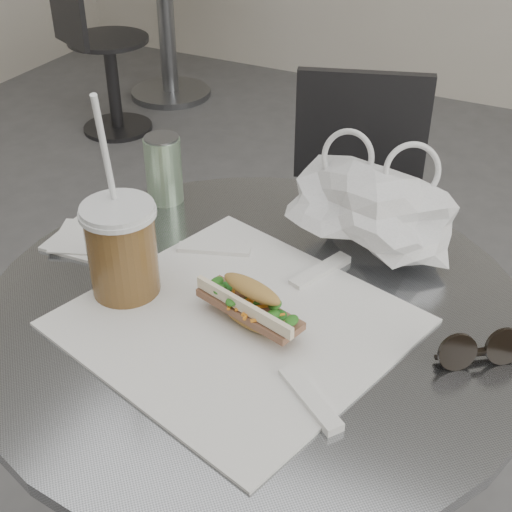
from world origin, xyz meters
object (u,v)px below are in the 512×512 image
at_px(chair_far, 350,259).
at_px(banh_mi, 250,305).
at_px(bg_table, 165,1).
at_px(iced_coffee, 122,249).
at_px(sunglasses, 479,351).
at_px(cafe_table, 255,441).
at_px(drink_can, 164,169).
at_px(bg_chair, 104,68).

relative_size(chair_far, banh_mi, 3.84).
bearing_deg(bg_table, banh_mi, -54.24).
relative_size(iced_coffee, sunglasses, 3.00).
height_order(cafe_table, banh_mi, banh_mi).
distance_m(bg_table, chair_far, 2.11).
relative_size(iced_coffee, drink_can, 2.56).
xyz_separation_m(bg_table, iced_coffee, (1.42, -2.25, 0.35)).
distance_m(bg_table, iced_coffee, 2.69).
bearing_deg(cafe_table, iced_coffee, -162.99).
bearing_deg(sunglasses, bg_table, 94.16).
bearing_deg(drink_can, bg_chair, 131.53).
distance_m(cafe_table, bg_table, 2.72).
bearing_deg(chair_far, bg_table, -62.97).
xyz_separation_m(cafe_table, bg_chair, (-1.61, 1.70, -0.17)).
bearing_deg(sunglasses, banh_mi, 155.63).
relative_size(banh_mi, iced_coffee, 0.67).
xyz_separation_m(bg_table, drink_can, (1.33, -2.01, 0.33)).
bearing_deg(chair_far, bg_chair, -51.43).
bearing_deg(cafe_table, bg_chair, 133.35).
bearing_deg(sunglasses, drink_can, 126.25).
bearing_deg(drink_can, bg_table, 123.53).
bearing_deg(bg_chair, bg_table, 113.70).
height_order(bg_chair, drink_can, drink_can).
distance_m(cafe_table, sunglasses, 0.42).
xyz_separation_m(cafe_table, banh_mi, (0.01, -0.04, 0.31)).
bearing_deg(bg_table, chair_far, -44.58).
bearing_deg(banh_mi, bg_chair, 148.49).
height_order(chair_far, banh_mi, banh_mi).
bearing_deg(iced_coffee, sunglasses, 9.11).
height_order(bg_table, chair_far, chair_far).
distance_m(chair_far, bg_chair, 1.80).
xyz_separation_m(bg_chair, banh_mi, (1.62, -1.74, 0.48)).
distance_m(bg_chair, iced_coffee, 2.32).
bearing_deg(banh_mi, chair_far, 114.19).
bearing_deg(iced_coffee, drink_can, 111.09).
distance_m(chair_far, sunglasses, 0.91).
bearing_deg(bg_chair, cafe_table, -22.23).
xyz_separation_m(cafe_table, sunglasses, (0.30, 0.02, 0.29)).
bearing_deg(drink_can, cafe_table, -35.67).
height_order(chair_far, bg_chair, chair_far).
height_order(bg_table, sunglasses, sunglasses).
height_order(cafe_table, sunglasses, sunglasses).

